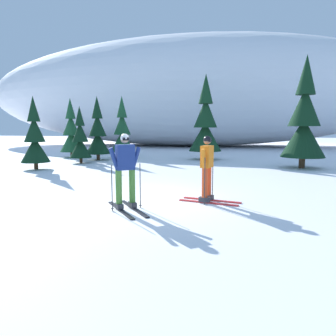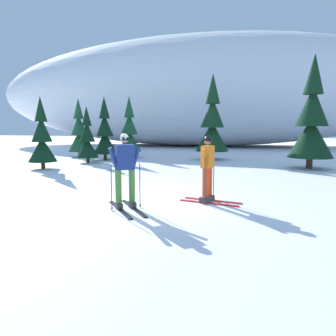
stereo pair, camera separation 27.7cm
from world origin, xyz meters
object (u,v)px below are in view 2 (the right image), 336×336
pine_tree_center_left (87,139)px  pine_tree_right (212,124)px  skier_orange_jacket (208,168)px  pine_tree_far_right (312,121)px  skier_navy_jacket (125,170)px  pine_tree_far_left (79,133)px  pine_tree_center (105,134)px  pine_tree_left (42,139)px  pine_tree_center_right (129,132)px

pine_tree_center_left → pine_tree_right: size_ratio=0.60×
skier_orange_jacket → pine_tree_right: (-1.15, 11.41, 1.26)m
pine_tree_far_right → skier_navy_jacket: bearing=-121.7°
skier_orange_jacket → pine_tree_far_left: size_ratio=0.45×
pine_tree_center → pine_tree_right: pine_tree_right is taller
skier_orange_jacket → pine_tree_left: (-8.49, 4.96, 0.51)m
skier_navy_jacket → pine_tree_center: bearing=117.5°
skier_orange_jacket → pine_tree_center_left: bearing=134.4°
pine_tree_far_left → pine_tree_center_left: (2.22, -3.04, -0.31)m
skier_orange_jacket → pine_tree_far_right: size_ratio=0.32×
pine_tree_left → pine_tree_right: size_ratio=0.66×
pine_tree_center → pine_tree_far_right: size_ratio=0.71×
pine_tree_center_left → pine_tree_right: 7.49m
skier_orange_jacket → pine_tree_right: bearing=95.7°
skier_navy_jacket → pine_tree_center: size_ratio=0.47×
skier_navy_jacket → pine_tree_right: bearing=86.9°
pine_tree_far_left → pine_tree_left: 6.07m
pine_tree_left → pine_tree_far_right: bearing=14.2°
skier_orange_jacket → pine_tree_left: pine_tree_left is taller
pine_tree_center_left → pine_tree_center: (0.20, 1.82, 0.29)m
pine_tree_left → pine_tree_right: bearing=41.3°
skier_orange_jacket → pine_tree_center_right: 13.24m
pine_tree_far_left → skier_navy_jacket: bearing=-56.2°
pine_tree_center_right → skier_navy_jacket: bearing=-69.5°
pine_tree_left → pine_tree_center: size_ratio=0.89×
pine_tree_center_left → pine_tree_center: bearing=83.6°
pine_tree_right → skier_orange_jacket: bearing=-84.3°
pine_tree_center_left → pine_tree_center_right: (1.10, 3.65, 0.36)m
pine_tree_right → pine_tree_far_right: 6.03m
skier_orange_jacket → pine_tree_center: size_ratio=0.46×
pine_tree_far_left → pine_tree_center_right: pine_tree_center_right is taller
pine_tree_center → skier_navy_jacket: bearing=-62.5°
skier_navy_jacket → pine_tree_far_right: bearing=58.3°
pine_tree_center_right → pine_tree_center_left: bearing=-106.7°
pine_tree_left → pine_tree_center_right: size_ratio=0.86×
skier_orange_jacket → pine_tree_far_left: bearing=132.3°
skier_orange_jacket → pine_tree_far_left: 14.71m
pine_tree_center_left → pine_tree_far_right: size_ratio=0.58×
pine_tree_center → pine_tree_far_right: (11.35, -1.54, 0.64)m
skier_orange_jacket → pine_tree_right: size_ratio=0.33×
skier_orange_jacket → pine_tree_left: bearing=149.7°
pine_tree_far_left → pine_tree_center_left: bearing=-53.8°
pine_tree_center → pine_tree_right: 6.58m
pine_tree_right → pine_tree_far_right: (5.03, -3.31, 0.07)m
pine_tree_far_left → pine_tree_center: size_ratio=1.01×
skier_navy_jacket → pine_tree_left: bearing=137.3°
pine_tree_center_left → skier_orange_jacket: bearing=-45.6°
pine_tree_far_left → pine_tree_far_right: size_ratio=0.72×
pine_tree_left → pine_tree_far_right: 12.80m
skier_orange_jacket → skier_navy_jacket: bearing=-147.3°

